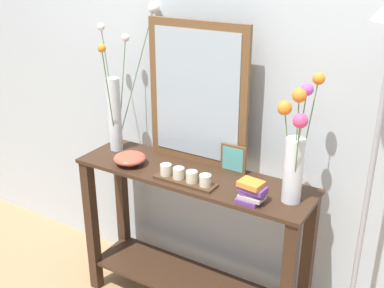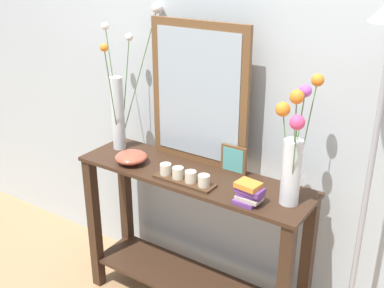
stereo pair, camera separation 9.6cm
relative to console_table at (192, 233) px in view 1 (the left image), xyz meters
The scene contains 10 objects.
wall_back 0.91m from the console_table, 90.00° to the left, with size 6.40×0.08×2.70m, color #B2BCC1.
console_table is the anchor object (origin of this frame).
mirror_leaning 0.73m from the console_table, 111.27° to the left, with size 0.56×0.03×0.73m.
tall_vase_left 0.82m from the console_table, behind, with size 0.31×0.35×0.79m.
vase_right 0.79m from the console_table, ahead, with size 0.17×0.23×0.57m.
candle_tray 0.39m from the console_table, 78.11° to the right, with size 0.32×0.09×0.07m.
picture_frame_small 0.47m from the console_table, 35.21° to the left, with size 0.14×0.01×0.15m.
decorative_bowl 0.51m from the console_table, 167.52° to the right, with size 0.17×0.17×0.06m.
book_stack 0.56m from the console_table, 16.18° to the right, with size 0.13×0.10×0.10m.
floor_lamp 1.08m from the console_table, ahead, with size 0.24×0.24×1.75m.
Camera 1 is at (1.11, -1.83, 1.90)m, focal length 44.59 mm.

